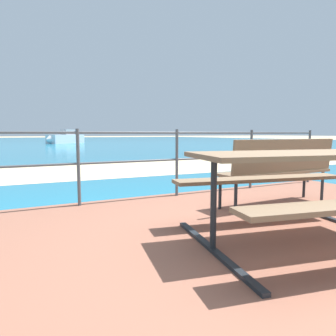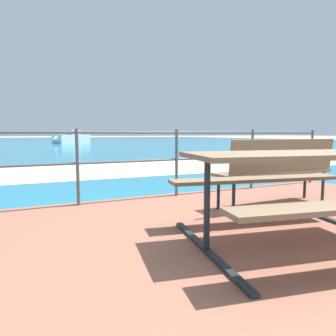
{
  "view_description": "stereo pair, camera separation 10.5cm",
  "coord_description": "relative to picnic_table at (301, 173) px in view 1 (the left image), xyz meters",
  "views": [
    {
      "loc": [
        -2.31,
        -1.76,
        1.01
      ],
      "look_at": [
        -0.02,
        2.68,
        0.46
      ],
      "focal_mm": 33.62,
      "sensor_mm": 36.0,
      "label": 1
    },
    {
      "loc": [
        -2.22,
        -1.81,
        1.01
      ],
      "look_at": [
        -0.02,
        2.68,
        0.46
      ],
      "focal_mm": 33.62,
      "sensor_mm": 36.0,
      "label": 2
    }
  ],
  "objects": [
    {
      "name": "ground_plane",
      "position": [
        0.06,
        -0.1,
        -0.67
      ],
      "size": [
        240.0,
        240.0,
        0.0
      ],
      "primitive_type": "plane",
      "color": "tan"
    },
    {
      "name": "patio_paving",
      "position": [
        0.06,
        -0.1,
        -0.64
      ],
      "size": [
        6.4,
        5.2,
        0.06
      ],
      "primitive_type": "cube",
      "color": "#935B47",
      "rests_on": "ground"
    },
    {
      "name": "sea_water",
      "position": [
        0.06,
        39.9,
        -0.67
      ],
      "size": [
        90.0,
        90.0,
        0.01
      ],
      "primitive_type": "cube",
      "color": "teal",
      "rests_on": "ground"
    },
    {
      "name": "beach_strip",
      "position": [
        0.06,
        6.65,
        -0.67
      ],
      "size": [
        54.08,
        5.05,
        0.01
      ],
      "primitive_type": "cube",
      "rotation": [
        0.0,
        0.0,
        -0.03
      ],
      "color": "beige",
      "rests_on": "ground"
    },
    {
      "name": "picnic_table",
      "position": [
        0.0,
        0.0,
        0.0
      ],
      "size": [
        2.13,
        1.85,
        0.79
      ],
      "rotation": [
        0.0,
        0.0,
        -0.2
      ],
      "color": "#7A6047",
      "rests_on": "patio_paving"
    },
    {
      "name": "park_bench",
      "position": [
        0.91,
        1.09,
        -0.08
      ],
      "size": [
        1.73,
        0.44,
        0.88
      ],
      "rotation": [
        0.0,
        0.0,
        3.15
      ],
      "color": "#7A6047",
      "rests_on": "patio_paving"
    },
    {
      "name": "railing_fence",
      "position": [
        0.06,
        2.32,
        0.03
      ],
      "size": [
        5.94,
        0.04,
        1.01
      ],
      "color": "#4C5156",
      "rests_on": "patio_paving"
    },
    {
      "name": "boat_near",
      "position": [
        3.12,
        31.27,
        -0.15
      ],
      "size": [
        4.25,
        3.39,
        1.41
      ],
      "rotation": [
        0.0,
        0.0,
        3.74
      ],
      "color": "silver",
      "rests_on": "sea_water"
    }
  ]
}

